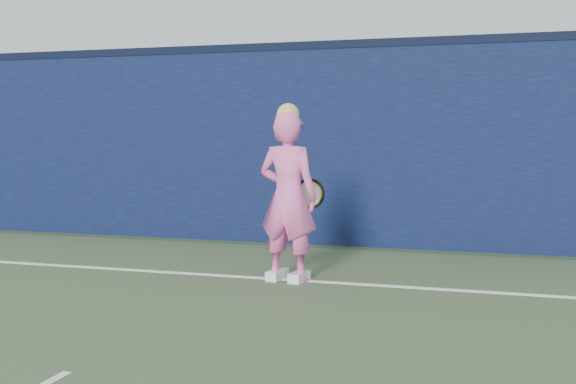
% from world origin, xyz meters
% --- Properties ---
extents(backstop_wall, '(24.00, 0.40, 2.50)m').
position_xyz_m(backstop_wall, '(0.00, 6.50, 1.25)').
color(backstop_wall, black).
rests_on(backstop_wall, ground).
extents(wall_cap, '(24.00, 0.42, 0.10)m').
position_xyz_m(wall_cap, '(0.00, 6.50, 2.55)').
color(wall_cap, black).
rests_on(wall_cap, backstop_wall).
extents(player, '(0.65, 0.48, 1.72)m').
position_xyz_m(player, '(0.45, 3.98, 0.83)').
color(player, pink).
rests_on(player, ground).
extents(racket, '(0.58, 0.17, 0.32)m').
position_xyz_m(racket, '(0.52, 4.41, 0.81)').
color(racket, black).
rests_on(racket, ground).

